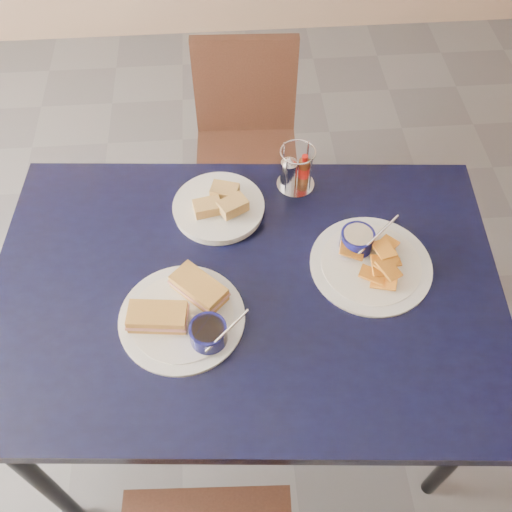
{
  "coord_description": "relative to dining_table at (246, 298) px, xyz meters",
  "views": [
    {
      "loc": [
        0.2,
        -0.64,
        1.97
      ],
      "look_at": [
        0.27,
        0.21,
        0.82
      ],
      "focal_mm": 40.0,
      "sensor_mm": 36.0,
      "label": 1
    }
  ],
  "objects": [
    {
      "name": "sandwich_plate",
      "position": [
        -0.15,
        -0.09,
        0.08
      ],
      "size": [
        0.32,
        0.31,
        0.12
      ],
      "color": "white",
      "rests_on": "dining_table"
    },
    {
      "name": "plantain_plate",
      "position": [
        0.33,
        0.05,
        0.08
      ],
      "size": [
        0.32,
        0.32,
        0.12
      ],
      "color": "white",
      "rests_on": "dining_table"
    },
    {
      "name": "bread_basket",
      "position": [
        -0.06,
        0.26,
        0.08
      ],
      "size": [
        0.25,
        0.25,
        0.07
      ],
      "color": "white",
      "rests_on": "dining_table"
    },
    {
      "name": "chair_far",
      "position": [
        0.05,
        0.9,
        -0.22
      ],
      "size": [
        0.41,
        0.39,
        0.82
      ],
      "color": "black",
      "rests_on": "ground"
    },
    {
      "name": "condiment_caddy",
      "position": [
        0.16,
        0.34,
        0.12
      ],
      "size": [
        0.11,
        0.11,
        0.14
      ],
      "color": "silver",
      "rests_on": "dining_table"
    },
    {
      "name": "dining_table",
      "position": [
        0.0,
        0.0,
        0.0
      ],
      "size": [
        1.38,
        0.98,
        0.75
      ],
      "color": "black",
      "rests_on": "ground"
    },
    {
      "name": "ground",
      "position": [
        -0.24,
        -0.17,
        -0.69
      ],
      "size": [
        6.0,
        6.0,
        0.0
      ],
      "primitive_type": "plane",
      "color": "#4E4E53",
      "rests_on": "ground"
    }
  ]
}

